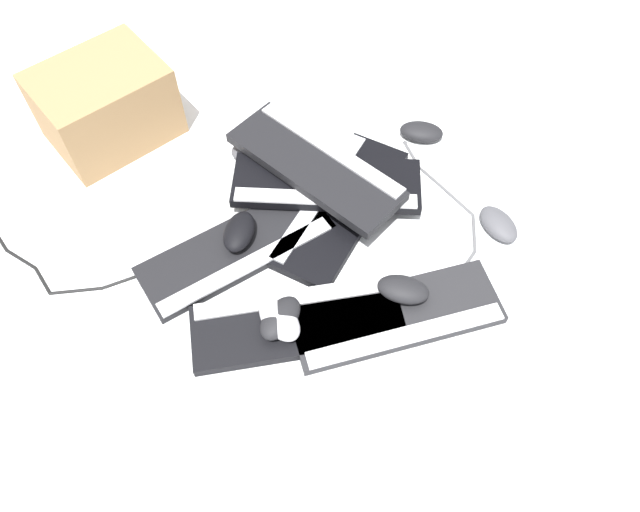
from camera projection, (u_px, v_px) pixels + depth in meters
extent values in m
plane|color=white|center=(322.00, 294.00, 1.35)|extent=(3.20, 3.20, 0.00)
cube|color=black|center=(297.00, 324.00, 1.30)|extent=(0.40, 0.44, 0.02)
cube|color=silver|center=(293.00, 298.00, 1.32)|extent=(0.29, 0.35, 0.01)
cube|color=#232326|center=(396.00, 315.00, 1.31)|extent=(0.42, 0.42, 0.02)
cube|color=silver|center=(406.00, 335.00, 1.27)|extent=(0.32, 0.32, 0.01)
cube|color=black|center=(341.00, 207.00, 1.47)|extent=(0.44, 0.16, 0.02)
cube|color=#B2B5BA|center=(320.00, 195.00, 1.47)|extent=(0.42, 0.05, 0.01)
cube|color=black|center=(235.00, 251.00, 1.40)|extent=(0.46, 0.34, 0.02)
cube|color=silver|center=(247.00, 265.00, 1.36)|extent=(0.39, 0.23, 0.01)
cube|color=black|center=(327.00, 183.00, 1.47)|extent=(0.33, 0.46, 0.02)
cube|color=silver|center=(325.00, 198.00, 1.42)|extent=(0.22, 0.39, 0.01)
cube|color=black|center=(315.00, 166.00, 1.46)|extent=(0.24, 0.46, 0.02)
cube|color=silver|center=(331.00, 148.00, 1.47)|extent=(0.12, 0.42, 0.01)
ellipsoid|color=black|center=(280.00, 318.00, 1.26)|extent=(0.11, 0.07, 0.04)
ellipsoid|color=black|center=(403.00, 289.00, 1.30)|extent=(0.09, 0.12, 0.04)
ellipsoid|color=#4C4C51|center=(252.00, 147.00, 1.56)|extent=(0.13, 0.11, 0.04)
ellipsoid|color=#4C4C51|center=(499.00, 224.00, 1.43)|extent=(0.11, 0.13, 0.04)
ellipsoid|color=black|center=(239.00, 232.00, 1.38)|extent=(0.12, 0.10, 0.04)
ellipsoid|color=#B7B7BC|center=(280.00, 320.00, 1.26)|extent=(0.10, 0.13, 0.04)
ellipsoid|color=black|center=(421.00, 132.00, 1.59)|extent=(0.10, 0.13, 0.04)
cylinder|color=black|center=(125.00, 279.00, 1.37)|extent=(0.09, 0.07, 0.01)
cylinder|color=black|center=(76.00, 290.00, 1.35)|extent=(0.07, 0.09, 0.01)
cylinder|color=black|center=(42.00, 280.00, 1.37)|extent=(0.04, 0.08, 0.01)
cylinder|color=black|center=(20.00, 258.00, 1.40)|extent=(0.01, 0.09, 0.01)
sphere|color=black|center=(148.00, 272.00, 1.38)|extent=(0.01, 0.01, 0.01)
sphere|color=black|center=(102.00, 288.00, 1.36)|extent=(0.01, 0.01, 0.01)
sphere|color=black|center=(50.00, 293.00, 1.35)|extent=(0.01, 0.01, 0.01)
sphere|color=black|center=(35.00, 267.00, 1.38)|extent=(0.01, 0.01, 0.01)
sphere|color=black|center=(6.00, 249.00, 1.41)|extent=(0.01, 0.01, 0.01)
cylinder|color=#59595B|center=(468.00, 283.00, 1.36)|extent=(0.04, 0.06, 0.01)
cylinder|color=#59595B|center=(468.00, 261.00, 1.39)|extent=(0.07, 0.01, 0.01)
cylinder|color=#59595B|center=(474.00, 232.00, 1.44)|extent=(0.10, 0.05, 0.01)
cylinder|color=#59595B|center=(459.00, 201.00, 1.49)|extent=(0.05, 0.09, 0.01)
cylinder|color=#59595B|center=(433.00, 178.00, 1.52)|extent=(0.04, 0.07, 0.01)
cylinder|color=#59595B|center=(414.00, 155.00, 1.57)|extent=(0.07, 0.08, 0.01)
sphere|color=#59595B|center=(476.00, 295.00, 1.35)|extent=(0.01, 0.01, 0.01)
sphere|color=#59595B|center=(461.00, 272.00, 1.38)|extent=(0.01, 0.01, 0.01)
sphere|color=#59595B|center=(475.00, 250.00, 1.41)|extent=(0.01, 0.01, 0.01)
sphere|color=#59595B|center=(473.00, 214.00, 1.46)|extent=(0.01, 0.01, 0.01)
sphere|color=#59595B|center=(444.00, 188.00, 1.51)|extent=(0.01, 0.01, 0.01)
sphere|color=#59595B|center=(422.00, 169.00, 1.54)|extent=(0.01, 0.01, 0.01)
sphere|color=#59595B|center=(406.00, 142.00, 1.59)|extent=(0.01, 0.01, 0.01)
cube|color=#9E774C|center=(106.00, 104.00, 1.53)|extent=(0.36, 0.32, 0.20)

